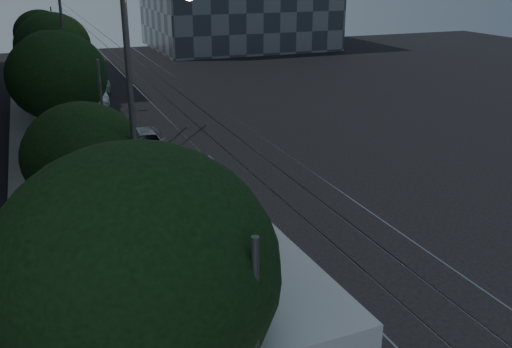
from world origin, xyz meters
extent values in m
plane|color=black|center=(0.00, 0.00, 0.00)|extent=(120.00, 120.00, 0.00)
cube|color=slate|center=(-7.50, 20.00, 0.07)|extent=(5.00, 90.00, 0.15)
cube|color=gray|center=(0.28, 20.00, 0.01)|extent=(0.08, 90.00, 0.02)
cube|color=gray|center=(1.72, 20.00, 0.01)|extent=(0.08, 90.00, 0.02)
cube|color=gray|center=(3.28, 20.00, 0.01)|extent=(0.08, 90.00, 0.02)
cube|color=gray|center=(4.72, 20.00, 0.01)|extent=(0.08, 90.00, 0.02)
cylinder|color=black|center=(-3.85, 20.00, 5.60)|extent=(0.02, 90.00, 0.02)
cylinder|color=black|center=(-3.15, 20.00, 5.60)|extent=(0.02, 90.00, 0.02)
cylinder|color=#535255|center=(-5.30, 10.00, 3.00)|extent=(0.14, 0.14, 6.00)
cylinder|color=#535255|center=(-5.30, 30.00, 3.00)|extent=(0.14, 0.14, 6.00)
cylinder|color=#535255|center=(-5.30, 50.00, 3.00)|extent=(0.14, 0.14, 6.00)
cube|color=white|center=(-3.85, -3.47, 1.82)|extent=(3.02, 12.37, 2.92)
cube|color=black|center=(-3.85, -3.47, 0.51)|extent=(3.06, 12.41, 0.36)
cube|color=black|center=(-3.85, -2.96, 1.95)|extent=(3.00, 9.81, 1.08)
cube|color=black|center=(-3.85, 2.64, 2.05)|extent=(2.11, 0.15, 1.02)
cube|color=#9D9C9F|center=(-3.85, -0.40, 3.53)|extent=(2.29, 2.33, 0.51)
cylinder|color=#535255|center=(-4.15, 0.67, 4.49)|extent=(0.06, 4.63, 2.28)
cylinder|color=#535255|center=(-3.54, 0.67, 4.49)|extent=(0.06, 4.63, 2.28)
cylinder|color=black|center=(-5.10, -0.77, 0.51)|extent=(0.31, 1.02, 1.02)
cylinder|color=black|center=(-2.59, -0.77, 0.51)|extent=(0.31, 1.02, 1.02)
cylinder|color=black|center=(-5.10, 1.19, 0.51)|extent=(0.31, 1.02, 1.02)
cylinder|color=black|center=(-2.59, 1.19, 0.51)|extent=(0.31, 1.02, 1.02)
imported|color=#A3A5AB|center=(-3.22, 11.74, 0.89)|extent=(3.06, 6.44, 1.77)
imported|color=#B8B8BD|center=(-4.28, 18.52, 0.76)|extent=(1.86, 4.47, 1.51)
imported|color=#B3B3B8|center=(-4.30, 23.20, 0.63)|extent=(2.84, 4.66, 1.26)
imported|color=white|center=(-3.83, 27.69, 0.72)|extent=(1.71, 4.42, 1.43)
imported|color=silver|center=(-3.43, 30.31, 0.69)|extent=(3.13, 4.36, 1.38)
ellipsoid|color=black|center=(-6.93, -7.96, 4.61)|extent=(5.58, 5.58, 5.03)
cylinder|color=#32241C|center=(-7.00, 1.70, 1.23)|extent=(0.44, 0.44, 2.46)
ellipsoid|color=black|center=(-7.00, 1.70, 4.00)|extent=(4.11, 4.11, 3.70)
cylinder|color=#32241C|center=(-7.00, 14.00, 1.36)|extent=(0.44, 0.44, 2.72)
ellipsoid|color=black|center=(-7.00, 14.00, 4.67)|extent=(5.21, 5.21, 4.69)
cylinder|color=#32241C|center=(-7.00, 21.91, 1.33)|extent=(0.44, 0.44, 2.66)
ellipsoid|color=black|center=(-7.00, 21.91, 4.30)|extent=(4.38, 4.38, 3.94)
cylinder|color=#32241C|center=(-6.50, 26.87, 1.28)|extent=(0.44, 0.44, 2.57)
ellipsoid|color=black|center=(-6.50, 26.87, 4.61)|extent=(5.43, 5.43, 4.89)
cylinder|color=#32241C|center=(-7.00, 36.07, 1.48)|extent=(0.44, 0.44, 2.97)
ellipsoid|color=black|center=(-7.00, 36.07, 4.64)|extent=(4.46, 4.46, 4.02)
cylinder|color=#535255|center=(-5.44, 0.43, 4.89)|extent=(0.20, 0.20, 9.79)
cylinder|color=#535255|center=(-5.80, 24.97, 4.62)|extent=(0.20, 0.20, 9.24)
camera|label=1|loc=(-8.35, -17.70, 10.10)|focal=40.00mm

